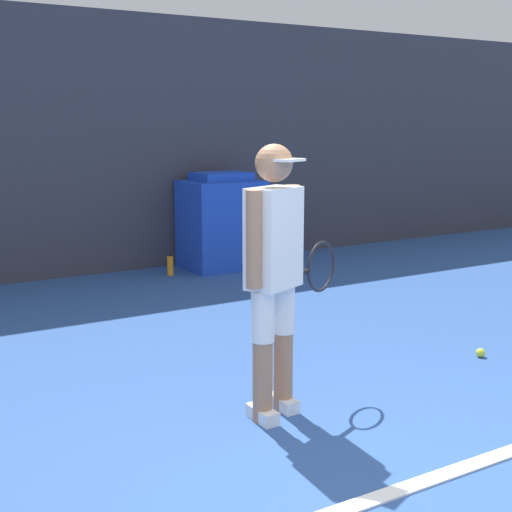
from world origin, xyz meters
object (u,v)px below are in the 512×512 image
(tennis_player, at_px, (275,269))
(water_bottle, at_px, (170,265))
(covered_chair, at_px, (222,222))
(tennis_ball, at_px, (481,353))

(tennis_player, distance_m, water_bottle, 4.24)
(covered_chair, relative_size, water_bottle, 4.62)
(tennis_player, relative_size, covered_chair, 1.41)
(tennis_ball, bearing_deg, tennis_player, -177.28)
(covered_chair, bearing_deg, water_bottle, -173.06)
(tennis_ball, xyz_separation_m, covered_chair, (-0.07, 4.01, 0.53))
(tennis_player, bearing_deg, water_bottle, 51.41)
(covered_chair, bearing_deg, tennis_ball, -89.05)
(tennis_player, relative_size, water_bottle, 6.51)
(tennis_ball, height_order, water_bottle, water_bottle)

